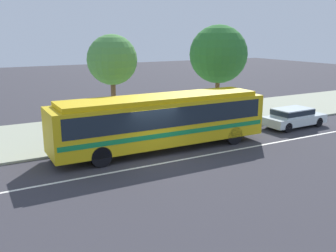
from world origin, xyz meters
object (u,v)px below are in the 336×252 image
sedan_far_ahead (294,117)px  street_tree_mid_block (218,54)px  pedestrian_walking_along_curb (89,130)px  pedestrian_standing_by_tree (121,122)px  transit_bus (162,119)px  pedestrian_waiting_near_sign (125,125)px  street_tree_near_stop (112,60)px

sedan_far_ahead → street_tree_mid_block: 6.70m
pedestrian_walking_along_curb → street_tree_mid_block: street_tree_mid_block is taller
pedestrian_standing_by_tree → street_tree_mid_block: 9.27m
sedan_far_ahead → pedestrian_standing_by_tree: (-11.22, 2.49, 0.40)m
sedan_far_ahead → pedestrian_standing_by_tree: 11.50m
transit_bus → street_tree_mid_block: street_tree_mid_block is taller
sedan_far_ahead → street_tree_mid_block: bearing=122.3°
pedestrian_waiting_near_sign → sedan_far_ahead: bearing=-9.6°
pedestrian_waiting_near_sign → street_tree_near_stop: size_ratio=0.28×
pedestrian_waiting_near_sign → street_tree_near_stop: bearing=82.3°
pedestrian_walking_along_curb → street_tree_mid_block: (10.42, 2.76, 3.57)m
street_tree_near_stop → street_tree_mid_block: 8.00m
pedestrian_waiting_near_sign → street_tree_near_stop: (0.34, 2.49, 3.42)m
sedan_far_ahead → pedestrian_standing_by_tree: pedestrian_standing_by_tree is taller
pedestrian_standing_by_tree → street_tree_near_stop: size_ratio=0.29×
transit_bus → street_tree_mid_block: 8.94m
pedestrian_standing_by_tree → pedestrian_walking_along_curb: bearing=-162.8°
transit_bus → sedan_far_ahead: (9.92, 0.09, -0.96)m
street_tree_mid_block → street_tree_near_stop: bearing=-178.5°
street_tree_mid_block → pedestrian_walking_along_curb: bearing=-165.2°
transit_bus → pedestrian_standing_by_tree: bearing=116.8°
pedestrian_standing_by_tree → street_tree_near_stop: bearing=80.6°
sedan_far_ahead → pedestrian_waiting_near_sign: 11.41m
transit_bus → pedestrian_walking_along_curb: (-3.41, 1.93, -0.62)m
pedestrian_walking_along_curb → sedan_far_ahead: bearing=-7.8°
street_tree_mid_block → transit_bus: bearing=-146.3°
street_tree_near_stop → street_tree_mid_block: street_tree_mid_block is taller
pedestrian_walking_along_curb → street_tree_near_stop: bearing=46.5°
pedestrian_walking_along_curb → street_tree_near_stop: street_tree_near_stop is taller
pedestrian_waiting_near_sign → pedestrian_walking_along_curb: 2.09m
pedestrian_walking_along_curb → pedestrian_standing_by_tree: size_ratio=0.95×
pedestrian_walking_along_curb → street_tree_mid_block: bearing=14.8°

